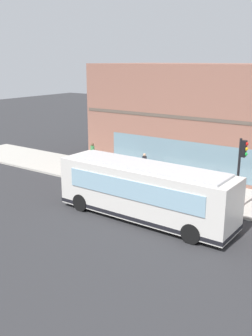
{
  "coord_description": "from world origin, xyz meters",
  "views": [
    {
      "loc": [
        -17.0,
        -12.01,
        8.36
      ],
      "look_at": [
        1.77,
        1.12,
        1.95
      ],
      "focal_mm": 41.31,
      "sensor_mm": 36.0,
      "label": 1
    }
  ],
  "objects_px": {
    "pedestrian_near_hydrant": "(144,163)",
    "pedestrian_near_building_entrance": "(118,164)",
    "pedestrian_walking_along_curb": "(93,152)",
    "pedestrian_by_light_pole": "(96,166)",
    "newspaper_vending_box": "(234,193)",
    "city_bus_nearside": "(144,192)",
    "fire_hydrant": "(192,184)",
    "traffic_light_near_corner": "(241,161)"
  },
  "relations": [
    {
      "from": "pedestrian_near_hydrant",
      "to": "pedestrian_near_building_entrance",
      "type": "relative_size",
      "value": 1.08
    },
    {
      "from": "pedestrian_walking_along_curb",
      "to": "pedestrian_by_light_pole",
      "type": "bearing_deg",
      "value": -136.63
    },
    {
      "from": "newspaper_vending_box",
      "to": "pedestrian_near_building_entrance",
      "type": "bearing_deg",
      "value": 89.46
    },
    {
      "from": "city_bus_nearside",
      "to": "fire_hydrant",
      "type": "relative_size",
      "value": 13.63
    },
    {
      "from": "city_bus_nearside",
      "to": "pedestrian_near_hydrant",
      "type": "xyz_separation_m",
      "value": [
        6.56,
        4.14,
        -0.45
      ]
    },
    {
      "from": "fire_hydrant",
      "to": "pedestrian_near_hydrant",
      "type": "relative_size",
      "value": 0.44
    },
    {
      "from": "city_bus_nearside",
      "to": "pedestrian_near_building_entrance",
      "type": "distance_m",
      "value": 7.81
    },
    {
      "from": "pedestrian_near_hydrant",
      "to": "pedestrian_near_building_entrance",
      "type": "bearing_deg",
      "value": 128.23
    },
    {
      "from": "pedestrian_near_building_entrance",
      "to": "fire_hydrant",
      "type": "bearing_deg",
      "value": -87.74
    },
    {
      "from": "pedestrian_near_building_entrance",
      "to": "pedestrian_walking_along_curb",
      "type": "distance_m",
      "value": 3.76
    },
    {
      "from": "traffic_light_near_corner",
      "to": "fire_hydrant",
      "type": "xyz_separation_m",
      "value": [
        1.94,
        3.75,
        -2.53
      ]
    },
    {
      "from": "city_bus_nearside",
      "to": "traffic_light_near_corner",
      "type": "distance_m",
      "value": 5.56
    },
    {
      "from": "traffic_light_near_corner",
      "to": "pedestrian_by_light_pole",
      "type": "bearing_deg",
      "value": 89.23
    },
    {
      "from": "pedestrian_near_hydrant",
      "to": "pedestrian_walking_along_curb",
      "type": "distance_m",
      "value": 5.03
    },
    {
      "from": "city_bus_nearside",
      "to": "pedestrian_near_hydrant",
      "type": "relative_size",
      "value": 6.05
    },
    {
      "from": "newspaper_vending_box",
      "to": "fire_hydrant",
      "type": "bearing_deg",
      "value": 83.97
    },
    {
      "from": "traffic_light_near_corner",
      "to": "pedestrian_by_light_pole",
      "type": "height_order",
      "value": "traffic_light_near_corner"
    },
    {
      "from": "traffic_light_near_corner",
      "to": "pedestrian_walking_along_curb",
      "type": "xyz_separation_m",
      "value": [
        3.03,
        13.09,
        -1.84
      ]
    },
    {
      "from": "pedestrian_near_building_entrance",
      "to": "newspaper_vending_box",
      "type": "distance_m",
      "value": 8.79
    },
    {
      "from": "pedestrian_near_building_entrance",
      "to": "pedestrian_by_light_pole",
      "type": "height_order",
      "value": "pedestrian_by_light_pole"
    },
    {
      "from": "city_bus_nearside",
      "to": "newspaper_vending_box",
      "type": "relative_size",
      "value": 11.21
    },
    {
      "from": "traffic_light_near_corner",
      "to": "newspaper_vending_box",
      "type": "relative_size",
      "value": 4.62
    },
    {
      "from": "fire_hydrant",
      "to": "pedestrian_walking_along_curb",
      "type": "height_order",
      "value": "pedestrian_walking_along_curb"
    },
    {
      "from": "city_bus_nearside",
      "to": "traffic_light_near_corner",
      "type": "bearing_deg",
      "value": -46.99
    },
    {
      "from": "pedestrian_near_hydrant",
      "to": "pedestrian_by_light_pole",
      "type": "bearing_deg",
      "value": 140.25
    },
    {
      "from": "fire_hydrant",
      "to": "pedestrian_by_light_pole",
      "type": "bearing_deg",
      "value": 105.27
    },
    {
      "from": "pedestrian_near_building_entrance",
      "to": "newspaper_vending_box",
      "type": "bearing_deg",
      "value": -90.54
    },
    {
      "from": "pedestrian_near_hydrant",
      "to": "newspaper_vending_box",
      "type": "bearing_deg",
      "value": -99.89
    },
    {
      "from": "city_bus_nearside",
      "to": "newspaper_vending_box",
      "type": "bearing_deg",
      "value": -30.62
    },
    {
      "from": "pedestrian_near_building_entrance",
      "to": "city_bus_nearside",
      "type": "bearing_deg",
      "value": -133.56
    },
    {
      "from": "fire_hydrant",
      "to": "traffic_light_near_corner",
      "type": "bearing_deg",
      "value": -117.43
    },
    {
      "from": "city_bus_nearside",
      "to": "fire_hydrant",
      "type": "xyz_separation_m",
      "value": [
        5.6,
        -0.17,
        -1.04
      ]
    },
    {
      "from": "city_bus_nearside",
      "to": "fire_hydrant",
      "type": "distance_m",
      "value": 5.7
    },
    {
      "from": "fire_hydrant",
      "to": "newspaper_vending_box",
      "type": "bearing_deg",
      "value": -96.03
    },
    {
      "from": "fire_hydrant",
      "to": "newspaper_vending_box",
      "type": "height_order",
      "value": "newspaper_vending_box"
    },
    {
      "from": "pedestrian_walking_along_curb",
      "to": "newspaper_vending_box",
      "type": "relative_size",
      "value": 2.01
    },
    {
      "from": "traffic_light_near_corner",
      "to": "pedestrian_walking_along_curb",
      "type": "distance_m",
      "value": 13.56
    },
    {
      "from": "traffic_light_near_corner",
      "to": "pedestrian_near_hydrant",
      "type": "height_order",
      "value": "traffic_light_near_corner"
    },
    {
      "from": "traffic_light_near_corner",
      "to": "pedestrian_near_hydrant",
      "type": "bearing_deg",
      "value": 70.21
    },
    {
      "from": "pedestrian_near_hydrant",
      "to": "newspaper_vending_box",
      "type": "distance_m",
      "value": 7.4
    },
    {
      "from": "city_bus_nearside",
      "to": "pedestrian_near_hydrant",
      "type": "bearing_deg",
      "value": 32.29
    },
    {
      "from": "fire_hydrant",
      "to": "pedestrian_near_building_entrance",
      "type": "distance_m",
      "value": 5.85
    }
  ]
}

